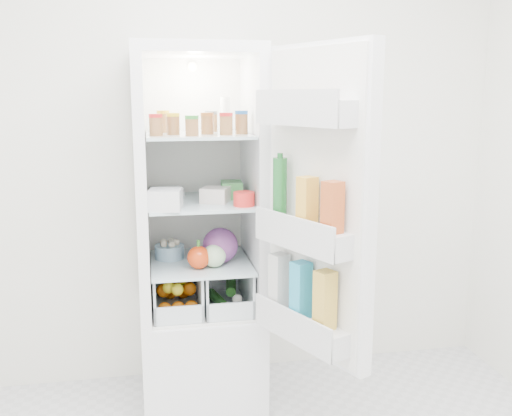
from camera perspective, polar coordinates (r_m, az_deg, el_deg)
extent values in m
cube|color=white|center=(3.12, -2.66, 6.28)|extent=(3.00, 0.02, 2.60)
cube|color=white|center=(3.09, -5.46, -14.06)|extent=(0.60, 0.60, 0.50)
cube|color=white|center=(2.81, -6.06, 15.38)|extent=(0.60, 0.60, 0.05)
cube|color=white|center=(3.11, -6.25, 2.94)|extent=(0.60, 0.05, 1.25)
cube|color=white|center=(2.82, -11.36, 1.97)|extent=(0.05, 0.60, 1.25)
cube|color=white|center=(2.87, -0.31, 2.34)|extent=(0.05, 0.60, 1.25)
cube|color=white|center=(3.08, -6.20, 2.87)|extent=(0.50, 0.01, 1.25)
sphere|color=white|center=(3.01, -6.38, 13.85)|extent=(0.05, 0.05, 0.05)
cube|color=silver|center=(2.90, -5.60, -5.46)|extent=(0.49, 0.53, 0.01)
cube|color=silver|center=(2.82, -5.72, 0.58)|extent=(0.49, 0.53, 0.02)
cube|color=silver|center=(2.78, -5.85, 7.28)|extent=(0.49, 0.53, 0.02)
cylinder|color=#B21919|center=(2.63, -9.99, 8.05)|extent=(0.06, 0.06, 0.08)
cylinder|color=gold|center=(2.69, -8.28, 8.16)|extent=(0.06, 0.06, 0.08)
cylinder|color=#267226|center=(2.61, -6.43, 8.12)|extent=(0.06, 0.06, 0.08)
cylinder|color=brown|center=(2.72, -4.90, 8.27)|extent=(0.06, 0.06, 0.08)
cylinder|color=#B21919|center=(2.66, -3.00, 8.23)|extent=(0.06, 0.06, 0.08)
cylinder|color=#194C8C|center=(2.72, -1.46, 8.30)|extent=(0.06, 0.06, 0.08)
cylinder|color=#BF8C19|center=(2.86, -9.26, 8.31)|extent=(0.06, 0.06, 0.08)
cylinder|color=#4C4C4C|center=(2.90, -4.48, 8.45)|extent=(0.06, 0.06, 0.08)
cylinder|color=white|center=(2.87, -3.09, 9.30)|extent=(0.05, 0.05, 0.17)
cube|color=silver|center=(2.61, -9.06, 0.85)|extent=(0.17, 0.17, 0.09)
cube|color=beige|center=(2.77, -4.09, 1.32)|extent=(0.16, 0.16, 0.07)
cylinder|color=red|center=(2.67, -1.22, 0.91)|extent=(0.11, 0.11, 0.07)
cube|color=silver|center=(2.99, -8.94, 1.64)|extent=(0.18, 0.15, 0.04)
cube|color=#469C4E|center=(2.88, -2.45, 1.84)|extent=(0.12, 0.16, 0.08)
sphere|color=#5F205C|center=(2.84, -3.60, -3.76)|extent=(0.18, 0.18, 0.18)
sphere|color=red|center=(2.76, -5.75, -4.94)|extent=(0.11, 0.11, 0.11)
cylinder|color=#8AB3CF|center=(2.95, -8.64, -4.34)|extent=(0.18, 0.18, 0.07)
sphere|color=#B5D7A1|center=(2.78, -4.19, -4.79)|extent=(0.11, 0.11, 0.11)
sphere|color=orange|center=(2.83, -9.13, -9.99)|extent=(0.07, 0.07, 0.07)
sphere|color=orange|center=(2.84, -7.80, -9.93)|extent=(0.07, 0.07, 0.07)
sphere|color=orange|center=(2.84, -6.47, -9.87)|extent=(0.07, 0.07, 0.07)
sphere|color=orange|center=(2.93, -9.24, -8.14)|extent=(0.07, 0.07, 0.07)
sphere|color=orange|center=(2.93, -7.96, -8.09)|extent=(0.07, 0.07, 0.07)
sphere|color=orange|center=(2.93, -6.68, -8.04)|extent=(0.07, 0.07, 0.07)
sphere|color=orange|center=(3.06, -8.61, -8.35)|extent=(0.07, 0.07, 0.07)
sphere|color=orange|center=(3.06, -7.29, -8.30)|extent=(0.07, 0.07, 0.07)
sphere|color=#FFFD28|center=(2.86, -8.72, -7.86)|extent=(0.06, 0.06, 0.06)
sphere|color=#FFFD28|center=(2.97, -7.44, -7.11)|extent=(0.06, 0.06, 0.06)
sphere|color=#FFFD28|center=(2.82, -7.87, -8.08)|extent=(0.06, 0.06, 0.06)
cylinder|color=#1B501A|center=(2.97, -3.92, -9.09)|extent=(0.09, 0.21, 0.05)
cylinder|color=#1B501A|center=(3.01, -2.52, -7.78)|extent=(0.08, 0.21, 0.05)
sphere|color=white|center=(2.86, -2.81, -9.87)|extent=(0.05, 0.05, 0.05)
sphere|color=white|center=(2.87, -1.87, -9.11)|extent=(0.05, 0.05, 0.05)
cube|color=white|center=(2.37, 6.32, 0.40)|extent=(0.30, 0.57, 1.30)
cube|color=white|center=(2.35, 5.68, 0.31)|extent=(0.24, 0.52, 1.26)
cube|color=silver|center=(2.28, 4.90, 9.47)|extent=(0.30, 0.50, 0.10)
cube|color=silver|center=(2.35, 4.69, -2.82)|extent=(0.30, 0.50, 0.10)
cube|color=silver|center=(2.47, 4.54, -11.85)|extent=(0.30, 0.50, 0.10)
sphere|color=brown|center=(2.18, 6.86, 10.94)|extent=(0.05, 0.05, 0.05)
sphere|color=brown|center=(2.24, 5.48, 10.97)|extent=(0.05, 0.05, 0.05)
sphere|color=brown|center=(2.30, 4.17, 11.00)|extent=(0.05, 0.05, 0.05)
sphere|color=brown|center=(2.37, 2.93, 11.01)|extent=(0.05, 0.05, 0.05)
sphere|color=brown|center=(2.43, 1.75, 11.03)|extent=(0.05, 0.05, 0.05)
cylinder|color=#195A25|center=(2.42, 2.40, 1.99)|extent=(0.06, 0.06, 0.26)
cube|color=yellow|center=(2.29, 5.12, 0.66)|extent=(0.09, 0.09, 0.20)
cube|color=#CA5323|center=(2.18, 7.66, 0.06)|extent=(0.09, 0.09, 0.20)
cube|color=silver|center=(2.52, 2.33, -7.25)|extent=(0.09, 0.09, 0.24)
cube|color=#2AA6D2|center=(2.41, 4.50, -8.16)|extent=(0.09, 0.09, 0.24)
cube|color=gold|center=(2.30, 6.90, -9.14)|extent=(0.09, 0.09, 0.24)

